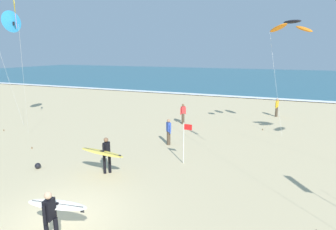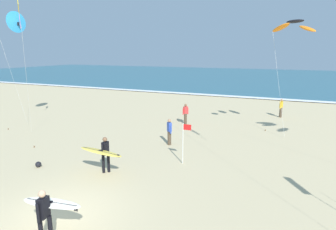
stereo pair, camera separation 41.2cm
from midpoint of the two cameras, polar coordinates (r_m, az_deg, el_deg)
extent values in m
plane|color=#CCB789|center=(11.03, -20.95, -18.26)|extent=(160.00, 160.00, 0.00)
cube|color=#2D6075|center=(65.65, 16.45, 7.25)|extent=(160.00, 60.00, 0.08)
cube|color=white|center=(36.42, 11.34, 3.73)|extent=(160.00, 1.32, 0.01)
cube|color=black|center=(9.15, -23.75, -16.78)|extent=(0.25, 0.37, 0.60)
cube|color=white|center=(9.19, -24.32, -16.42)|extent=(0.04, 0.20, 0.32)
sphere|color=tan|center=(8.96, -23.99, -14.42)|extent=(0.21, 0.21, 0.21)
cylinder|color=black|center=(9.01, -24.63, -17.63)|extent=(0.09, 0.09, 0.56)
cylinder|color=black|center=(9.26, -22.94, -15.58)|extent=(0.09, 0.09, 0.26)
cylinder|color=black|center=(9.41, -22.84, -15.98)|extent=(0.26, 0.12, 0.14)
ellipsoid|color=white|center=(9.43, -22.37, -16.16)|extent=(1.97, 0.83, 0.07)
cube|color=#333333|center=(9.41, -22.39, -15.97)|extent=(1.66, 0.29, 0.01)
cube|color=#262628|center=(9.05, -17.99, -17.57)|extent=(0.12, 0.03, 0.14)
cylinder|color=black|center=(13.68, -13.34, -9.52)|extent=(0.13, 0.13, 0.88)
cylinder|color=black|center=(13.72, -12.36, -9.41)|extent=(0.13, 0.13, 0.88)
cube|color=black|center=(13.45, -13.00, -6.54)|extent=(0.22, 0.35, 0.60)
cube|color=blue|center=(13.49, -13.39, -6.32)|extent=(0.02, 0.20, 0.32)
sphere|color=brown|center=(13.32, -13.09, -4.83)|extent=(0.21, 0.21, 0.21)
cylinder|color=black|center=(13.23, -13.56, -6.39)|extent=(0.09, 0.09, 0.26)
cylinder|color=black|center=(13.23, -13.96, -7.00)|extent=(0.26, 0.09, 0.14)
cylinder|color=black|center=(13.64, -12.48, -6.41)|extent=(0.09, 0.09, 0.56)
ellipsoid|color=#EFD14C|center=(13.18, -13.82, -7.25)|extent=(2.12, 0.60, 0.26)
cube|color=#333333|center=(13.17, -13.83, -7.10)|extent=(1.84, 0.12, 0.17)
cube|color=#262628|center=(12.76, -10.44, -8.08)|extent=(0.12, 0.02, 0.14)
cube|color=yellow|center=(21.19, -28.75, 18.68)|extent=(0.82, 0.67, 1.03)
cylinder|color=pink|center=(21.09, -28.46, 16.10)|extent=(0.02, 0.02, 0.89)
cylinder|color=silver|center=(19.46, -27.23, 5.25)|extent=(2.57, 2.09, 6.80)
cylinder|color=brown|center=(18.53, -25.99, -5.88)|extent=(0.06, 0.06, 0.10)
cone|color=#2D99DB|center=(23.80, -29.04, 15.94)|extent=(0.40, 1.51, 1.49)
cube|color=black|center=(23.79, -29.00, 15.60)|extent=(0.54, 0.07, 0.24)
cylinder|color=silver|center=(23.35, -29.62, 6.46)|extent=(0.16, 1.56, 7.18)
cylinder|color=brown|center=(23.51, -30.25, -2.62)|extent=(0.06, 0.06, 0.10)
ellipsoid|color=orange|center=(18.80, 20.46, 15.91)|extent=(1.29, 1.29, 0.59)
ellipsoid|color=black|center=(19.55, 22.85, 16.71)|extent=(1.30, 1.29, 0.20)
ellipsoid|color=orange|center=(20.26, 24.86, 15.26)|extent=(1.29, 1.29, 0.59)
cylinder|color=silver|center=(20.23, 20.08, 5.90)|extent=(1.32, 1.30, 6.66)
cylinder|color=brown|center=(21.51, 17.75, -2.76)|extent=(0.06, 0.06, 0.10)
cylinder|color=#4C3D2D|center=(17.25, -0.57, -4.59)|extent=(0.22, 0.22, 0.84)
cube|color=#3351B7|center=(17.06, -0.57, -2.38)|extent=(0.36, 0.35, 0.54)
sphere|color=#A87A59|center=(16.97, -0.58, -1.14)|extent=(0.20, 0.20, 0.20)
cylinder|color=#3351B7|center=(16.90, -0.29, -2.87)|extent=(0.08, 0.08, 0.50)
cylinder|color=#3351B7|center=(17.27, -0.85, -2.53)|extent=(0.08, 0.08, 0.50)
cylinder|color=#4C3D2D|center=(22.17, 2.47, -0.73)|extent=(0.22, 0.22, 0.84)
cube|color=red|center=(22.02, 2.48, 1.02)|extent=(0.34, 0.36, 0.54)
sphere|color=brown|center=(21.94, 2.49, 1.99)|extent=(0.20, 0.20, 0.20)
cylinder|color=red|center=(22.15, 2.94, 0.82)|extent=(0.08, 0.08, 0.50)
cylinder|color=red|center=(21.93, 2.01, 0.71)|extent=(0.08, 0.08, 0.50)
cylinder|color=#4C3D2D|center=(26.28, 20.32, 0.59)|extent=(0.22, 0.22, 0.84)
cube|color=gold|center=(26.16, 20.43, 2.07)|extent=(0.26, 0.36, 0.54)
sphere|color=#A87A59|center=(26.10, 20.50, 2.89)|extent=(0.20, 0.20, 0.20)
cylinder|color=gold|center=(26.37, 20.56, 1.92)|extent=(0.08, 0.08, 0.50)
cylinder|color=gold|center=(25.98, 20.27, 1.79)|extent=(0.08, 0.08, 0.50)
cylinder|color=silver|center=(14.28, 2.27, -5.63)|extent=(0.05, 0.05, 2.10)
cube|color=red|center=(13.97, 3.15, -2.42)|extent=(0.40, 0.02, 0.28)
sphere|color=black|center=(15.37, -25.16, -9.12)|extent=(0.28, 0.28, 0.28)
camera|label=1|loc=(0.21, -90.78, -0.17)|focal=30.69mm
camera|label=2|loc=(0.21, 89.22, 0.17)|focal=30.69mm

